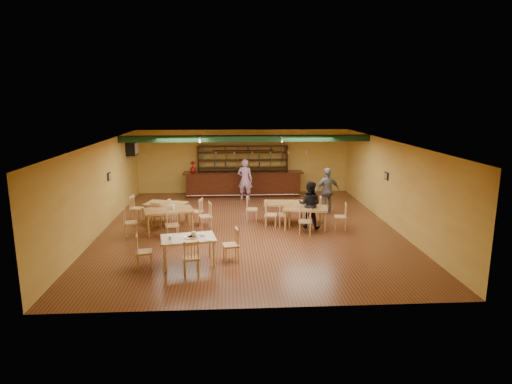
{
  "coord_description": "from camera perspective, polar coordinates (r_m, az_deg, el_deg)",
  "views": [
    {
      "loc": [
        -0.65,
        -14.66,
        4.42
      ],
      "look_at": [
        0.27,
        0.6,
        1.15
      ],
      "focal_mm": 30.65,
      "sensor_mm": 36.0,
      "label": 1
    }
  ],
  "objects": [
    {
      "name": "poinsettia",
      "position": [
        20.12,
        -8.24,
        3.26
      ],
      "size": [
        0.36,
        0.36,
        0.5
      ],
      "primitive_type": "imported",
      "rotation": [
        0.0,
        0.0,
        0.35
      ],
      "color": "#AA0F10",
      "rests_on": "bar_counter"
    },
    {
      "name": "picture_right",
      "position": [
        16.4,
        16.64,
        2.01
      ],
      "size": [
        0.04,
        0.34,
        0.28
      ],
      "primitive_type": "cube",
      "color": "black",
      "rests_on": "wall_right"
    },
    {
      "name": "floor",
      "position": [
        15.33,
        -0.89,
        -4.69
      ],
      "size": [
        12.0,
        12.0,
        0.0
      ],
      "primitive_type": "plane",
      "color": "#4F2816",
      "rests_on": "ground"
    },
    {
      "name": "dining_table_c",
      "position": [
        15.01,
        -11.28,
        -3.71
      ],
      "size": [
        1.78,
        1.33,
        0.79
      ],
      "primitive_type": "cube",
      "rotation": [
        0.0,
        0.0,
        0.26
      ],
      "color": "olive",
      "rests_on": "ground"
    },
    {
      "name": "ac_unit",
      "position": [
        19.43,
        -15.85,
        5.5
      ],
      "size": [
        0.34,
        0.7,
        0.48
      ],
      "primitive_type": "cube",
      "color": "silver",
      "rests_on": "wall_left"
    },
    {
      "name": "track_rail_right",
      "position": [
        18.24,
        3.03,
        7.4
      ],
      "size": [
        0.05,
        2.5,
        0.05
      ],
      "primitive_type": "cube",
      "color": "silver",
      "rests_on": "ceiling"
    },
    {
      "name": "patron_right_b",
      "position": [
        17.28,
        9.29,
        0.16
      ],
      "size": [
        1.14,
        0.72,
        1.8
      ],
      "primitive_type": "imported",
      "rotation": [
        0.0,
        0.0,
        3.43
      ],
      "color": "slate",
      "rests_on": "ground"
    },
    {
      "name": "napkin_stack",
      "position": [
        12.11,
        -7.07,
        -5.5
      ],
      "size": [
        0.21,
        0.17,
        0.03
      ],
      "primitive_type": "cube",
      "rotation": [
        0.0,
        0.0,
        0.08
      ],
      "color": "white",
      "rests_on": "near_table"
    },
    {
      "name": "track_rail_left",
      "position": [
        18.16,
        -7.14,
        7.3
      ],
      "size": [
        0.05,
        2.5,
        0.05
      ],
      "primitive_type": "cube",
      "color": "silver",
      "rests_on": "ceiling"
    },
    {
      "name": "patron_bar",
      "position": [
        19.32,
        -1.45,
        1.63
      ],
      "size": [
        0.77,
        0.61,
        1.84
      ],
      "primitive_type": "imported",
      "rotation": [
        0.0,
        0.0,
        2.86
      ],
      "color": "#A553B5",
      "rests_on": "ground"
    },
    {
      "name": "near_table",
      "position": [
        12.07,
        -8.79,
        -7.61
      ],
      "size": [
        1.57,
        1.16,
        0.77
      ],
      "primitive_type": "cube",
      "rotation": [
        0.0,
        0.0,
        0.18
      ],
      "color": "beige",
      "rests_on": "ground"
    },
    {
      "name": "dining_table_a",
      "position": [
        16.25,
        -11.66,
        -2.65
      ],
      "size": [
        1.62,
        1.21,
        0.72
      ],
      "primitive_type": "cube",
      "rotation": [
        0.0,
        0.0,
        -0.27
      ],
      "color": "olive",
      "rests_on": "ground"
    },
    {
      "name": "bar_counter",
      "position": [
        20.19,
        -1.66,
        1.06
      ],
      "size": [
        5.49,
        0.85,
        1.13
      ],
      "primitive_type": "cube",
      "color": "black",
      "rests_on": "ground"
    },
    {
      "name": "parmesan_shaker",
      "position": [
        11.84,
        -11.16,
        -5.85
      ],
      "size": [
        0.09,
        0.09,
        0.11
      ],
      "primitive_type": "cylinder",
      "rotation": [
        0.0,
        0.0,
        0.18
      ],
      "color": "#EAE5C6",
      "rests_on": "near_table"
    },
    {
      "name": "pizza_server",
      "position": [
        11.97,
        -7.61,
        -5.72
      ],
      "size": [
        0.33,
        0.17,
        0.0
      ],
      "primitive_type": "cube",
      "rotation": [
        0.0,
        0.0,
        -0.28
      ],
      "color": "silver",
      "rests_on": "pizza_tray"
    },
    {
      "name": "pizza_tray",
      "position": [
        11.94,
        -8.36,
        -5.84
      ],
      "size": [
        0.5,
        0.5,
        0.01
      ],
      "primitive_type": "cylinder",
      "rotation": [
        0.0,
        0.0,
        0.28
      ],
      "color": "silver",
      "rests_on": "near_table"
    },
    {
      "name": "ceiling_beam",
      "position": [
        17.54,
        -1.34,
        7.0
      ],
      "size": [
        10.0,
        0.3,
        0.25
      ],
      "primitive_type": "cube",
      "color": "black",
      "rests_on": "ceiling"
    },
    {
      "name": "back_bar_hutch",
      "position": [
        20.71,
        -1.73,
        2.96
      ],
      "size": [
        4.25,
        0.4,
        2.28
      ],
      "primitive_type": "cube",
      "color": "black",
      "rests_on": "ground"
    },
    {
      "name": "side_plate",
      "position": [
        11.71,
        -6.18,
        -6.14
      ],
      "size": [
        0.26,
        0.26,
        0.01
      ],
      "primitive_type": "cylinder",
      "rotation": [
        0.0,
        0.0,
        0.18
      ],
      "color": "white",
      "rests_on": "near_table"
    },
    {
      "name": "picture_left",
      "position": [
        16.48,
        -18.63,
        1.93
      ],
      "size": [
        0.04,
        0.34,
        0.28
      ],
      "primitive_type": "cube",
      "color": "black",
      "rests_on": "wall_left"
    },
    {
      "name": "dining_table_d",
      "position": [
        15.26,
        6.45,
        -3.38
      ],
      "size": [
        1.64,
        1.15,
        0.75
      ],
      "primitive_type": "cube",
      "rotation": [
        0.0,
        0.0,
        -0.18
      ],
      "color": "olive",
      "rests_on": "ground"
    },
    {
      "name": "patron_right_a",
      "position": [
        15.28,
        7.0,
        -1.64
      ],
      "size": [
        0.98,
        0.9,
        1.65
      ],
      "primitive_type": "imported",
      "rotation": [
        0.0,
        0.0,
        2.72
      ],
      "color": "black",
      "rests_on": "ground"
    },
    {
      "name": "dining_table_b",
      "position": [
        16.04,
        3.63,
        -2.61
      ],
      "size": [
        1.51,
        0.98,
        0.72
      ],
      "primitive_type": "cube",
      "rotation": [
        0.0,
        0.0,
        -0.08
      ],
      "color": "olive",
      "rests_on": "ground"
    }
  ]
}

